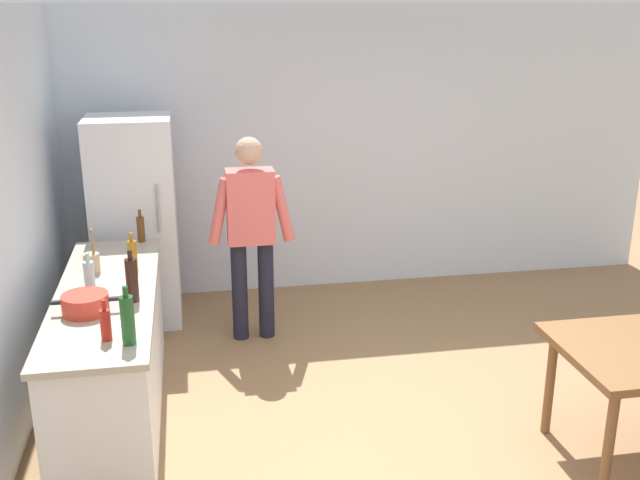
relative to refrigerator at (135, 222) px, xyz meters
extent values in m
plane|color=#936D47|center=(1.90, -2.40, -0.90)|extent=(14.00, 14.00, 0.00)
cube|color=silver|center=(1.90, 0.60, 0.45)|extent=(6.40, 0.12, 2.70)
cube|color=white|center=(-0.10, -1.60, -0.47)|extent=(0.60, 2.12, 0.86)
cube|color=#B2A893|center=(-0.10, -1.60, -0.02)|extent=(0.64, 2.20, 0.04)
cube|color=white|center=(0.00, 0.00, 0.00)|extent=(0.70, 0.64, 1.80)
cylinder|color=#B2B2B7|center=(0.22, -0.34, 0.20)|extent=(0.02, 0.02, 0.40)
cylinder|color=#1E1E2D|center=(0.84, -0.55, -0.48)|extent=(0.13, 0.13, 0.84)
cylinder|color=#1E1E2D|center=(1.06, -0.55, -0.48)|extent=(0.13, 0.13, 0.84)
cube|color=#E56660|center=(0.95, -0.55, 0.24)|extent=(0.38, 0.22, 0.60)
sphere|color=tan|center=(0.95, -0.55, 0.69)|extent=(0.22, 0.22, 0.22)
cylinder|color=#E56660|center=(0.70, -0.59, 0.22)|extent=(0.20, 0.09, 0.55)
cylinder|color=#E56660|center=(1.20, -0.59, 0.22)|extent=(0.20, 0.09, 0.55)
cylinder|color=brown|center=(2.70, -3.05, -0.55)|extent=(0.06, 0.06, 0.70)
cylinder|color=brown|center=(2.70, -2.35, -0.55)|extent=(0.06, 0.06, 0.70)
cylinder|color=red|center=(-0.18, -1.95, 0.06)|extent=(0.28, 0.28, 0.12)
cube|color=black|center=(-0.35, -1.95, 0.08)|extent=(0.06, 0.03, 0.02)
cube|color=black|center=(-0.01, -1.95, 0.08)|extent=(0.06, 0.03, 0.02)
cylinder|color=tan|center=(-0.22, -1.23, 0.07)|extent=(0.11, 0.11, 0.14)
cylinder|color=olive|center=(-0.20, -1.22, 0.21)|extent=(0.02, 0.05, 0.22)
cylinder|color=olive|center=(-0.20, -1.23, 0.21)|extent=(0.02, 0.04, 0.22)
cylinder|color=silver|center=(-0.18, -1.69, 0.12)|extent=(0.07, 0.07, 0.24)
cylinder|color=silver|center=(-0.18, -1.69, 0.27)|extent=(0.03, 0.03, 0.06)
cylinder|color=#B22319|center=(-0.02, -2.36, 0.09)|extent=(0.06, 0.06, 0.18)
cylinder|color=#B22319|center=(-0.02, -2.36, 0.21)|extent=(0.02, 0.02, 0.06)
cylinder|color=#5B3314|center=(0.08, -0.57, 0.10)|extent=(0.06, 0.06, 0.20)
cylinder|color=#5B3314|center=(0.08, -0.57, 0.23)|extent=(0.02, 0.02, 0.06)
cylinder|color=#1E5123|center=(0.11, -2.43, 0.14)|extent=(0.08, 0.08, 0.28)
cylinder|color=#1E5123|center=(0.11, -2.43, 0.31)|extent=(0.03, 0.03, 0.06)
cylinder|color=black|center=(0.09, -1.80, 0.14)|extent=(0.08, 0.08, 0.28)
cylinder|color=black|center=(0.09, -1.80, 0.31)|extent=(0.03, 0.03, 0.06)
cylinder|color=#996619|center=(0.06, -1.24, 0.11)|extent=(0.06, 0.06, 0.22)
cylinder|color=#996619|center=(0.06, -1.24, 0.25)|extent=(0.03, 0.03, 0.06)
camera|label=1|loc=(0.48, -6.28, 1.80)|focal=41.60mm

